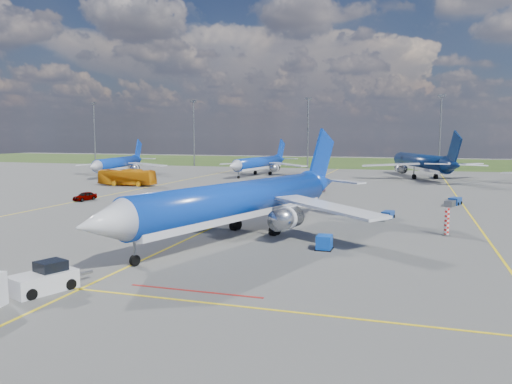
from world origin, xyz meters
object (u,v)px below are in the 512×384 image
(main_airliner, at_px, (239,237))
(baggage_tug_c, at_px, (213,189))
(pushback_tug, at_px, (45,279))
(bg_jet_n, at_px, (421,178))
(service_car_b, at_px, (239,192))
(baggage_tug_e, at_px, (453,202))
(bg_jet_nnw, at_px, (259,175))
(apron_bus, at_px, (127,177))
(service_car_c, at_px, (316,190))
(baggage_tug_w, at_px, (386,216))
(warning_post, at_px, (447,222))
(uld_container, at_px, (324,242))
(service_car_a, at_px, (85,196))
(bg_jet_nw, at_px, (118,175))

(main_airliner, bearing_deg, baggage_tug_c, 133.74)
(pushback_tug, bearing_deg, bg_jet_n, 96.27)
(service_car_b, height_order, baggage_tug_e, service_car_b)
(bg_jet_nnw, bearing_deg, apron_bus, -110.64)
(main_airliner, relative_size, baggage_tug_c, 8.73)
(bg_jet_nnw, xyz_separation_m, baggage_tug_c, (3.21, -40.45, 0.52))
(service_car_c, relative_size, baggage_tug_w, 0.95)
(service_car_b, relative_size, baggage_tug_c, 1.09)
(pushback_tug, height_order, service_car_b, pushback_tug)
(bg_jet_n, bearing_deg, main_airliner, 57.02)
(warning_post, bearing_deg, main_airliner, -160.45)
(uld_container, relative_size, baggage_tug_c, 0.35)
(service_car_a, xyz_separation_m, service_car_c, (34.55, 22.17, -0.13))
(warning_post, distance_m, baggage_tug_e, 25.16)
(bg_jet_n, bearing_deg, warning_post, 71.59)
(bg_jet_n, relative_size, baggage_tug_c, 8.80)
(main_airliner, xyz_separation_m, service_car_b, (-11.86, 34.10, 0.75))
(bg_jet_nnw, bearing_deg, main_airliner, -66.38)
(bg_jet_nnw, bearing_deg, bg_jet_nw, -153.21)
(uld_container, xyz_separation_m, baggage_tug_c, (-28.23, 41.12, -0.17))
(service_car_a, bearing_deg, baggage_tug_c, 57.91)
(baggage_tug_w, bearing_deg, uld_container, -90.41)
(warning_post, height_order, main_airliner, main_airliner)
(service_car_b, bearing_deg, bg_jet_nw, 52.09)
(service_car_a, xyz_separation_m, baggage_tug_e, (57.92, 12.19, -0.21))
(main_airliner, bearing_deg, service_car_b, 126.90)
(bg_jet_nw, bearing_deg, apron_bus, -63.58)
(baggage_tug_w, bearing_deg, service_car_b, 159.32)
(bg_jet_n, height_order, service_car_c, bg_jet_n)
(bg_jet_nw, bearing_deg, bg_jet_nnw, 8.66)
(service_car_a, bearing_deg, baggage_tug_e, 21.32)
(baggage_tug_c, bearing_deg, uld_container, -54.75)
(warning_post, relative_size, bg_jet_nw, 0.08)
(pushback_tug, bearing_deg, bg_jet_nnw, 119.05)
(service_car_a, bearing_deg, bg_jet_n, 58.56)
(apron_bus, relative_size, baggage_tug_c, 2.55)
(main_airliner, bearing_deg, apron_bus, 150.61)
(warning_post, relative_size, service_car_c, 0.72)
(pushback_tug, bearing_deg, baggage_tug_c, 121.69)
(main_airliner, distance_m, service_car_a, 39.82)
(bg_jet_n, xyz_separation_m, baggage_tug_e, (4.04, -50.06, 0.52))
(bg_jet_nnw, bearing_deg, baggage_tug_c, -77.35)
(warning_post, bearing_deg, uld_container, -137.36)
(service_car_a, distance_m, baggage_tug_c, 23.61)
(baggage_tug_c, bearing_deg, bg_jet_nw, 144.61)
(uld_container, height_order, baggage_tug_e, uld_container)
(service_car_b, distance_m, baggage_tug_c, 7.77)
(bg_jet_n, height_order, pushback_tug, bg_jet_n)
(bg_jet_nnw, height_order, main_airliner, main_airliner)
(apron_bus, bearing_deg, pushback_tug, -154.10)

